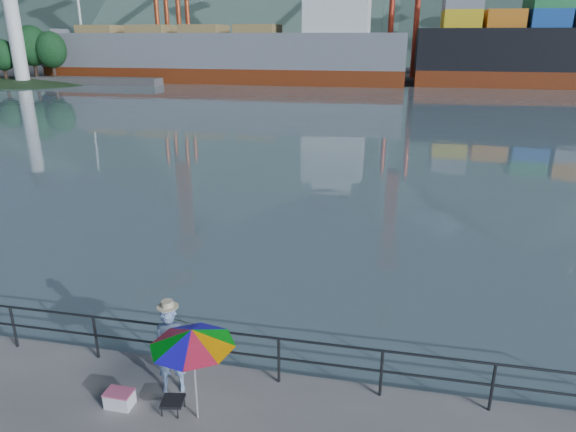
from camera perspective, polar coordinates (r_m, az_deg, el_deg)
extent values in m
cube|color=slate|center=(136.94, 10.23, 16.32)|extent=(500.00, 280.00, 0.00)
cube|color=#514F4C|center=(100.03, 15.30, 14.95)|extent=(200.00, 40.00, 0.40)
cylinder|color=#2D3033|center=(11.22, -16.45, -11.22)|extent=(22.00, 0.05, 0.05)
cylinder|color=#2D3033|center=(11.45, -16.24, -13.16)|extent=(22.00, 0.05, 0.05)
cube|color=#2D3033|center=(11.47, -16.21, -13.37)|extent=(22.00, 0.06, 1.00)
cylinder|color=white|center=(86.56, -28.01, 17.19)|extent=(2.00, 2.00, 13.00)
cube|color=orange|center=(98.96, 15.39, 15.66)|extent=(6.00, 2.40, 2.60)
cube|color=#267F3F|center=(99.40, 19.43, 16.79)|extent=(6.00, 2.40, 7.80)
cube|color=gray|center=(100.47, 23.05, 14.89)|extent=(6.00, 2.40, 2.60)
cube|color=#267F3F|center=(101.78, 26.85, 15.15)|extent=(6.00, 2.40, 5.20)
cube|color=orange|center=(101.89, 15.38, 16.48)|extent=(6.00, 2.40, 5.20)
cube|color=#194CA5|center=(102.42, 19.15, 16.13)|extent=(6.00, 2.40, 5.20)
cube|color=#267F3F|center=(103.31, 22.94, 16.44)|extent=(6.00, 2.40, 7.80)
cube|color=#194CA5|center=(104.74, 26.35, 14.57)|extent=(6.00, 2.40, 2.60)
cube|color=#194CA5|center=(104.89, 15.30, 16.55)|extent=(6.00, 2.40, 5.20)
cube|color=orange|center=(105.40, 18.96, 16.22)|extent=(6.00, 2.40, 5.20)
imported|color=#20549A|center=(10.36, -12.83, -14.29)|extent=(0.77, 0.63, 1.80)
cylinder|color=white|center=(9.64, -10.29, -17.36)|extent=(0.04, 0.04, 1.68)
cone|color=#1D12D4|center=(9.17, -10.61, -13.13)|extent=(1.74, 1.74, 0.31)
cube|color=black|center=(10.22, -12.69, -19.43)|extent=(0.46, 0.46, 0.05)
cube|color=#2D3033|center=(10.30, -12.63, -19.99)|extent=(0.33, 0.33, 0.21)
cube|color=silver|center=(10.65, -18.21, -18.79)|extent=(0.50, 0.33, 0.29)
cylinder|color=black|center=(11.63, -10.83, -15.34)|extent=(0.09, 1.90, 1.34)
cube|color=#66260E|center=(83.80, -7.33, 15.23)|extent=(55.86, 9.67, 2.50)
cube|color=slate|center=(83.63, -7.45, 17.80)|extent=(55.86, 9.67, 5.00)
cube|color=silver|center=(79.70, 5.57, 22.11)|extent=(9.00, 8.12, 7.00)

